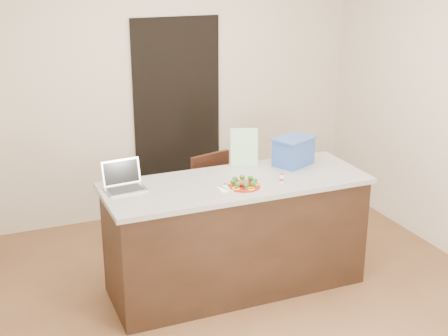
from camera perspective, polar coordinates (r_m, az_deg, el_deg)
name	(u,v)px	position (r m, az deg, el deg)	size (l,w,h in m)	color
ground	(248,301)	(5.00, 2.25, -12.02)	(4.00, 4.00, 0.00)	brown
room_shell	(251,98)	(4.39, 2.53, 6.39)	(4.00, 4.00, 4.00)	white
doorway	(177,117)	(6.36, -4.28, 4.66)	(0.90, 0.02, 2.00)	black
island	(236,234)	(4.99, 1.12, -6.09)	(2.06, 0.76, 0.92)	black
plate	(244,186)	(4.68, 1.84, -1.64)	(0.24, 0.24, 0.02)	maroon
meatballs	(244,183)	(4.67, 1.81, -1.38)	(0.10, 0.10, 0.04)	brown
broccoli	(244,181)	(4.66, 1.85, -1.21)	(0.20, 0.20, 0.04)	#1D4512
pepper_rings	(244,185)	(4.67, 1.84, -1.55)	(0.23, 0.23, 0.01)	yellow
napkin	(228,188)	(4.64, 0.35, -1.88)	(0.13, 0.13, 0.01)	white
fork	(225,188)	(4.64, 0.09, -1.82)	(0.04, 0.15, 0.00)	silver
knife	(232,188)	(4.63, 0.78, -1.83)	(0.06, 0.20, 0.01)	silver
yogurt_bottle	(282,179)	(4.78, 5.31, -0.98)	(0.03, 0.03, 0.07)	white
laptop	(123,181)	(4.69, -9.20, -1.20)	(0.31, 0.26, 0.21)	silver
leaflet	(244,148)	(5.08, 1.86, 1.87)	(0.22, 0.00, 0.32)	white
blue_box	(293,151)	(5.16, 6.36, 1.54)	(0.39, 0.35, 0.23)	#2A4C98
chair	(214,198)	(5.55, -0.88, -2.79)	(0.49, 0.50, 0.90)	#381A10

